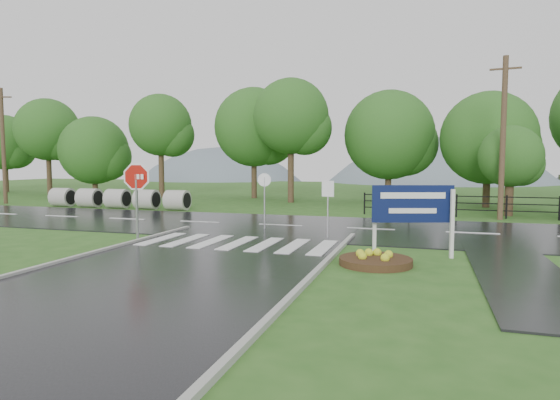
% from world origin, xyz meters
% --- Properties ---
extents(ground, '(120.00, 120.00, 0.00)m').
position_xyz_m(ground, '(0.00, 0.00, 0.00)').
color(ground, '#2D5B1E').
rests_on(ground, ground).
extents(main_road, '(90.00, 8.00, 0.04)m').
position_xyz_m(main_road, '(0.00, 10.00, 0.00)').
color(main_road, black).
rests_on(main_road, ground).
extents(walkway, '(2.20, 11.00, 0.04)m').
position_xyz_m(walkway, '(8.50, 4.00, 0.00)').
color(walkway, black).
rests_on(walkway, ground).
extents(crosswalk, '(6.50, 2.80, 0.02)m').
position_xyz_m(crosswalk, '(0.00, 5.00, 0.06)').
color(crosswalk, silver).
rests_on(crosswalk, ground).
extents(curb_right, '(0.15, 24.00, 0.12)m').
position_xyz_m(curb_right, '(3.55, -4.00, 0.00)').
color(curb_right, '#A3A39B').
rests_on(curb_right, ground).
extents(fence_west, '(9.58, 0.08, 1.20)m').
position_xyz_m(fence_west, '(7.75, 16.00, 0.72)').
color(fence_west, black).
rests_on(fence_west, ground).
extents(hills, '(102.00, 48.00, 48.00)m').
position_xyz_m(hills, '(3.49, 65.00, -15.54)').
color(hills, slate).
rests_on(hills, ground).
extents(treeline, '(83.20, 5.20, 10.00)m').
position_xyz_m(treeline, '(1.00, 24.00, 0.00)').
color(treeline, '#23581B').
rests_on(treeline, ground).
extents(culvert_pipes, '(9.70, 1.20, 1.20)m').
position_xyz_m(culvert_pipes, '(-12.22, 15.00, 0.60)').
color(culvert_pipes, '#9E9B93').
rests_on(culvert_pipes, ground).
extents(stop_sign, '(1.32, 0.24, 3.00)m').
position_xyz_m(stop_sign, '(-3.67, 4.50, 2.06)').
color(stop_sign, '#939399').
rests_on(stop_sign, ground).
extents(estate_billboard, '(2.38, 0.78, 2.15)m').
position_xyz_m(estate_billboard, '(5.81, 4.70, 1.48)').
color(estate_billboard, silver).
rests_on(estate_billboard, ground).
extents(flower_bed, '(2.01, 2.01, 0.40)m').
position_xyz_m(flower_bed, '(4.88, 3.10, 0.15)').
color(flower_bed, '#332111').
rests_on(flower_bed, ground).
extents(reg_sign_small, '(0.48, 0.12, 2.17)m').
position_xyz_m(reg_sign_small, '(2.73, 7.11, 1.53)').
color(reg_sign_small, '#939399').
rests_on(reg_sign_small, ground).
extents(reg_sign_round, '(0.55, 0.13, 2.39)m').
position_xyz_m(reg_sign_round, '(-0.28, 8.63, 1.50)').
color(reg_sign_round, '#939399').
rests_on(reg_sign_round, ground).
extents(utility_pole_west, '(1.37, 0.51, 7.95)m').
position_xyz_m(utility_pole_west, '(-21.74, 15.50, 4.04)').
color(utility_pole_west, '#473523').
rests_on(utility_pole_west, ground).
extents(utility_pole_east, '(1.43, 0.27, 8.02)m').
position_xyz_m(utility_pole_east, '(9.77, 15.50, 4.08)').
color(utility_pole_east, '#473523').
rests_on(utility_pole_east, ground).
extents(entrance_tree_left, '(3.25, 3.25, 4.80)m').
position_xyz_m(entrance_tree_left, '(10.46, 17.50, 3.16)').
color(entrance_tree_left, '#3D2B1C').
rests_on(entrance_tree_left, ground).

